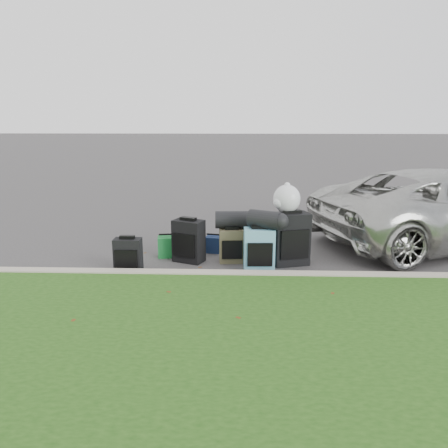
{
  "coord_description": "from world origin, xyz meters",
  "views": [
    {
      "loc": [
        0.16,
        -6.82,
        2.26
      ],
      "look_at": [
        -0.1,
        0.2,
        0.55
      ],
      "focal_mm": 35.0,
      "sensor_mm": 36.0,
      "label": 1
    }
  ],
  "objects_px": {
    "suitcase_small_black": "(128,255)",
    "suitcase_teal": "(259,250)",
    "suitcase_olive": "(232,246)",
    "suitcase_large_black_right": "(291,239)",
    "tote_green": "(167,247)",
    "tote_navy": "(213,244)",
    "suitcase_large_black_left": "(189,241)"
  },
  "relations": [
    {
      "from": "suitcase_large_black_left",
      "to": "suitcase_teal",
      "type": "xyz_separation_m",
      "value": [
        1.11,
        -0.39,
        -0.02
      ]
    },
    {
      "from": "suitcase_teal",
      "to": "tote_green",
      "type": "distance_m",
      "value": 1.63
    },
    {
      "from": "suitcase_small_black",
      "to": "suitcase_olive",
      "type": "bearing_deg",
      "value": 17.67
    },
    {
      "from": "suitcase_large_black_left",
      "to": "tote_green",
      "type": "xyz_separation_m",
      "value": [
        -0.39,
        0.23,
        -0.17
      ]
    },
    {
      "from": "suitcase_olive",
      "to": "suitcase_large_black_right",
      "type": "relative_size",
      "value": 0.65
    },
    {
      "from": "suitcase_large_black_left",
      "to": "suitcase_olive",
      "type": "height_order",
      "value": "suitcase_large_black_left"
    },
    {
      "from": "suitcase_olive",
      "to": "suitcase_teal",
      "type": "xyz_separation_m",
      "value": [
        0.42,
        -0.38,
        0.06
      ]
    },
    {
      "from": "suitcase_large_black_right",
      "to": "tote_green",
      "type": "xyz_separation_m",
      "value": [
        -2.01,
        0.31,
        -0.24
      ]
    },
    {
      "from": "suitcase_teal",
      "to": "suitcase_large_black_right",
      "type": "xyz_separation_m",
      "value": [
        0.5,
        0.31,
        0.09
      ]
    },
    {
      "from": "suitcase_large_black_right",
      "to": "tote_green",
      "type": "height_order",
      "value": "suitcase_large_black_right"
    },
    {
      "from": "suitcase_small_black",
      "to": "suitcase_teal",
      "type": "height_order",
      "value": "suitcase_teal"
    },
    {
      "from": "suitcase_small_black",
      "to": "suitcase_olive",
      "type": "relative_size",
      "value": 0.94
    },
    {
      "from": "suitcase_olive",
      "to": "suitcase_small_black",
      "type": "bearing_deg",
      "value": -167.21
    },
    {
      "from": "suitcase_large_black_right",
      "to": "tote_navy",
      "type": "relative_size",
      "value": 2.99
    },
    {
      "from": "suitcase_teal",
      "to": "tote_green",
      "type": "height_order",
      "value": "suitcase_teal"
    },
    {
      "from": "suitcase_small_black",
      "to": "tote_green",
      "type": "xyz_separation_m",
      "value": [
        0.47,
        0.73,
        -0.08
      ]
    },
    {
      "from": "suitcase_olive",
      "to": "suitcase_large_black_right",
      "type": "distance_m",
      "value": 0.94
    },
    {
      "from": "suitcase_olive",
      "to": "tote_green",
      "type": "xyz_separation_m",
      "value": [
        -1.08,
        0.24,
        -0.1
      ]
    },
    {
      "from": "tote_green",
      "to": "suitcase_olive",
      "type": "bearing_deg",
      "value": -20.38
    },
    {
      "from": "suitcase_small_black",
      "to": "suitcase_large_black_right",
      "type": "height_order",
      "value": "suitcase_large_black_right"
    },
    {
      "from": "suitcase_large_black_left",
      "to": "suitcase_teal",
      "type": "height_order",
      "value": "suitcase_large_black_left"
    },
    {
      "from": "suitcase_small_black",
      "to": "suitcase_large_black_left",
      "type": "height_order",
      "value": "suitcase_large_black_left"
    },
    {
      "from": "tote_green",
      "to": "tote_navy",
      "type": "distance_m",
      "value": 0.8
    },
    {
      "from": "tote_green",
      "to": "tote_navy",
      "type": "bearing_deg",
      "value": 12.06
    },
    {
      "from": "suitcase_small_black",
      "to": "suitcase_large_black_left",
      "type": "xyz_separation_m",
      "value": [
        0.86,
        0.49,
        0.09
      ]
    },
    {
      "from": "suitcase_small_black",
      "to": "suitcase_teal",
      "type": "relative_size",
      "value": 0.78
    },
    {
      "from": "suitcase_large_black_left",
      "to": "tote_green",
      "type": "relative_size",
      "value": 1.99
    },
    {
      "from": "suitcase_large_black_left",
      "to": "tote_green",
      "type": "height_order",
      "value": "suitcase_large_black_left"
    },
    {
      "from": "suitcase_small_black",
      "to": "suitcase_large_black_left",
      "type": "relative_size",
      "value": 0.74
    },
    {
      "from": "suitcase_small_black",
      "to": "suitcase_teal",
      "type": "distance_m",
      "value": 1.98
    },
    {
      "from": "tote_green",
      "to": "tote_navy",
      "type": "xyz_separation_m",
      "value": [
        0.75,
        0.27,
        -0.03
      ]
    },
    {
      "from": "suitcase_large_black_left",
      "to": "suitcase_large_black_right",
      "type": "height_order",
      "value": "suitcase_large_black_right"
    }
  ]
}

